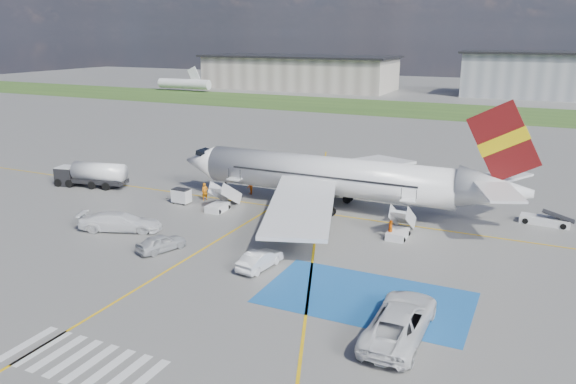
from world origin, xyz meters
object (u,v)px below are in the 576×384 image
at_px(gpu_cart, 181,197).
at_px(belt_loader, 545,221).
at_px(car_silver_a, 161,243).
at_px(van_white_b, 120,219).
at_px(fuel_tanker, 92,176).
at_px(van_white_a, 401,315).
at_px(car_silver_b, 260,260).
at_px(airliner, 340,177).

relative_size(gpu_cart, belt_loader, 0.41).
relative_size(belt_loader, car_silver_a, 1.13).
bearing_deg(car_silver_a, belt_loader, -122.91).
xyz_separation_m(belt_loader, van_white_b, (-35.03, -18.26, 0.76)).
relative_size(fuel_tanker, van_white_b, 1.56).
bearing_deg(gpu_cart, van_white_b, -87.81).
height_order(fuel_tanker, car_silver_a, fuel_tanker).
bearing_deg(belt_loader, van_white_a, -102.08).
xyz_separation_m(car_silver_b, van_white_b, (-15.53, 2.19, 0.39)).
xyz_separation_m(airliner, fuel_tanker, (-29.26, -4.04, -2.17)).
bearing_deg(van_white_b, airliner, -68.28).
relative_size(car_silver_b, van_white_b, 0.77).
xyz_separation_m(fuel_tanker, van_white_a, (41.04, -17.72, 0.03)).
distance_m(airliner, van_white_b, 21.62).
distance_m(airliner, car_silver_a, 19.57).
height_order(belt_loader, van_white_a, van_white_a).
xyz_separation_m(car_silver_a, car_silver_b, (9.04, 0.28, 0.00)).
distance_m(belt_loader, car_silver_b, 28.25).
distance_m(airliner, belt_loader, 19.75).
distance_m(gpu_cart, van_white_a, 32.27).
height_order(car_silver_a, car_silver_b, car_silver_b).
bearing_deg(fuel_tanker, van_white_b, -48.47).
xyz_separation_m(gpu_cart, van_white_b, (-0.03, -9.37, 0.39)).
xyz_separation_m(gpu_cart, van_white_a, (27.64, -16.64, 0.54)).
height_order(car_silver_b, van_white_b, van_white_b).
height_order(car_silver_a, van_white_a, van_white_a).
xyz_separation_m(car_silver_a, van_white_b, (-6.49, 2.47, 0.39)).
bearing_deg(belt_loader, van_white_b, -148.47).
bearing_deg(car_silver_a, fuel_tanker, -11.93).
bearing_deg(van_white_a, belt_loader, -106.38).
height_order(van_white_a, van_white_b, van_white_a).
bearing_deg(car_silver_b, car_silver_a, 8.87).
height_order(belt_loader, van_white_b, van_white_b).
relative_size(airliner, fuel_tanker, 4.18).
bearing_deg(fuel_tanker, car_silver_a, -43.50).
bearing_deg(van_white_a, gpu_cart, -31.34).
height_order(car_silver_a, van_white_b, van_white_b).
bearing_deg(belt_loader, car_silver_a, -140.01).
xyz_separation_m(fuel_tanker, belt_loader, (48.40, 7.81, -0.88)).
bearing_deg(car_silver_a, van_white_a, -171.68).
xyz_separation_m(car_silver_b, van_white_a, (12.13, -5.08, 0.54)).
distance_m(fuel_tanker, belt_loader, 49.04).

